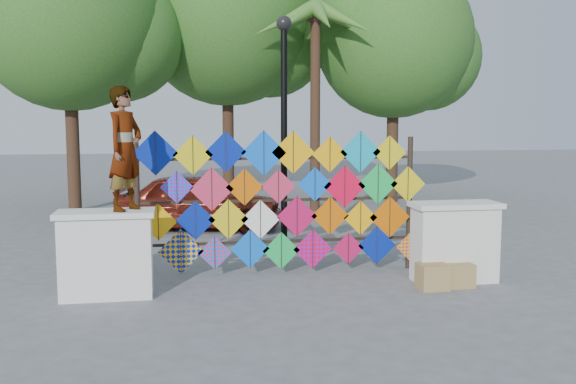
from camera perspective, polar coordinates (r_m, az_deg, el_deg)
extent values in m
plane|color=gray|center=(10.17, -0.13, -8.30)|extent=(80.00, 80.00, 0.00)
cube|color=white|center=(9.75, -15.84, -5.58)|extent=(1.30, 0.55, 1.20)
cube|color=white|center=(9.64, -15.95, -1.85)|extent=(1.40, 0.65, 0.08)
cube|color=white|center=(10.64, 14.58, -4.54)|extent=(1.30, 0.55, 1.20)
cube|color=white|center=(10.54, 14.68, -1.12)|extent=(1.40, 0.65, 0.08)
cylinder|color=black|center=(10.61, -13.23, -1.52)|extent=(0.09, 0.09, 2.30)
cylinder|color=black|center=(11.31, 10.72, -0.97)|extent=(0.09, 0.09, 2.30)
cube|color=black|center=(10.82, -0.86, -4.41)|extent=(4.60, 0.04, 0.04)
cube|color=black|center=(10.71, -0.87, -0.73)|extent=(4.60, 0.04, 0.04)
cube|color=black|center=(10.64, -0.87, 3.01)|extent=(4.60, 0.04, 0.04)
cube|color=#061F9F|center=(10.45, -11.72, 3.41)|extent=(0.72, 0.01, 0.72)
cube|color=black|center=(10.44, -11.72, 3.40)|extent=(0.01, 0.01, 0.71)
cube|color=yellow|center=(10.45, -8.46, 3.27)|extent=(0.65, 0.01, 0.65)
cube|color=black|center=(10.44, -8.45, 3.26)|extent=(0.01, 0.01, 0.63)
cube|color=#061F9F|center=(10.47, -5.56, 3.57)|extent=(0.67, 0.01, 0.67)
cube|color=black|center=(10.46, -5.55, 3.57)|extent=(0.01, 0.01, 0.66)
cube|color=blue|center=(10.54, -2.16, 3.49)|extent=(0.75, 0.01, 0.75)
cube|color=black|center=(10.53, -2.16, 3.49)|extent=(0.01, 0.01, 0.74)
cube|color=#FFAF0A|center=(10.62, 0.46, 3.55)|extent=(0.72, 0.01, 0.72)
cube|color=black|center=(10.61, 0.47, 3.54)|extent=(0.01, 0.01, 0.71)
cube|color=#FFAF0A|center=(10.75, 3.74, 3.36)|extent=(0.61, 0.01, 0.61)
cube|color=black|center=(10.74, 3.76, 3.35)|extent=(0.01, 0.01, 0.60)
cube|color=#0CA9CA|center=(10.88, 6.46, 3.57)|extent=(0.71, 0.01, 0.71)
cube|color=black|center=(10.87, 6.48, 3.57)|extent=(0.01, 0.01, 0.70)
cube|color=yellow|center=(11.04, 9.01, 3.47)|extent=(0.59, 0.01, 0.59)
cube|color=black|center=(11.03, 9.03, 3.46)|extent=(0.01, 0.01, 0.58)
cube|color=blue|center=(10.45, -9.85, 0.42)|extent=(0.53, 0.01, 0.53)
cube|color=black|center=(10.43, -9.85, 0.42)|extent=(0.01, 0.01, 0.52)
cube|color=#D22D53|center=(10.47, -6.80, 0.23)|extent=(0.72, 0.01, 0.72)
cube|color=black|center=(10.45, -6.79, 0.23)|extent=(0.01, 0.01, 0.71)
cube|color=#D85F06|center=(10.50, -3.89, 0.44)|extent=(0.61, 0.01, 0.61)
cube|color=black|center=(10.49, -3.89, 0.43)|extent=(0.01, 0.01, 0.60)
cube|color=#D22D53|center=(10.58, -0.86, 0.49)|extent=(0.57, 0.01, 0.57)
cube|color=black|center=(10.57, -0.85, 0.49)|extent=(0.01, 0.01, 0.56)
cube|color=blue|center=(10.69, 2.40, 0.69)|extent=(0.58, 0.01, 0.58)
cube|color=black|center=(10.68, 2.42, 0.68)|extent=(0.01, 0.01, 0.57)
cube|color=red|center=(10.82, 5.06, 0.47)|extent=(0.72, 0.01, 0.72)
cube|color=black|center=(10.80, 5.08, 0.47)|extent=(0.01, 0.01, 0.71)
cube|color=green|center=(10.98, 8.00, 0.72)|extent=(0.70, 0.01, 0.70)
cube|color=black|center=(10.97, 8.02, 0.72)|extent=(0.01, 0.01, 0.69)
cube|color=yellow|center=(11.15, 10.61, 0.68)|extent=(0.62, 0.01, 0.62)
cube|color=black|center=(11.14, 10.63, 0.68)|extent=(0.01, 0.01, 0.61)
cube|color=#FFAF0A|center=(10.48, -11.46, -2.65)|extent=(0.60, 0.01, 0.60)
cube|color=black|center=(10.47, -11.46, -2.66)|extent=(0.01, 0.01, 0.59)
cube|color=#061F9F|center=(10.48, -8.22, -2.52)|extent=(0.64, 0.01, 0.64)
cube|color=black|center=(10.47, -8.21, -2.53)|extent=(0.01, 0.01, 0.63)
cube|color=yellow|center=(10.51, -5.31, -2.42)|extent=(0.66, 0.01, 0.66)
cube|color=black|center=(10.50, -5.31, -2.43)|extent=(0.01, 0.01, 0.65)
cube|color=white|center=(10.57, -2.46, -2.45)|extent=(0.65, 0.01, 0.65)
cube|color=black|center=(10.55, -2.46, -2.46)|extent=(0.01, 0.01, 0.64)
cube|color=#C1124E|center=(10.66, 0.81, -2.19)|extent=(0.69, 0.01, 0.69)
cube|color=black|center=(10.64, 0.82, -2.20)|extent=(0.01, 0.01, 0.68)
cube|color=#D85F06|center=(10.78, 3.76, -2.13)|extent=(0.65, 0.01, 0.65)
cube|color=black|center=(10.76, 3.78, -2.14)|extent=(0.01, 0.01, 0.63)
cube|color=#FFAF0A|center=(10.92, 6.47, -2.30)|extent=(0.59, 0.01, 0.59)
cube|color=black|center=(10.91, 6.48, -2.31)|extent=(0.01, 0.01, 0.58)
cube|color=#D85F06|center=(11.08, 9.02, -2.22)|extent=(0.72, 0.01, 0.72)
cube|color=black|center=(11.06, 9.04, -2.23)|extent=(0.01, 0.01, 0.70)
cube|color=#FFAF0A|center=(10.53, -9.50, -5.24)|extent=(0.74, 0.01, 0.74)
cube|color=black|center=(10.51, -9.50, -5.25)|extent=(0.01, 0.01, 0.73)
cube|color=#D22D53|center=(10.55, -6.52, -5.40)|extent=(0.56, 0.01, 0.56)
cube|color=black|center=(10.54, -6.52, -5.41)|extent=(0.01, 0.01, 0.55)
cube|color=blue|center=(10.59, -3.39, -5.08)|extent=(0.65, 0.01, 0.65)
cube|color=black|center=(10.58, -3.38, -5.09)|extent=(0.01, 0.01, 0.63)
cube|color=green|center=(10.67, -0.60, -5.24)|extent=(0.63, 0.01, 0.63)
cube|color=black|center=(10.66, -0.59, -5.25)|extent=(0.01, 0.01, 0.62)
cube|color=purple|center=(10.77, 2.21, -5.08)|extent=(0.66, 0.01, 0.66)
cube|color=black|center=(10.75, 2.22, -5.10)|extent=(0.01, 0.01, 0.65)
cube|color=#C1124E|center=(10.91, 5.38, -5.00)|extent=(0.54, 0.01, 0.54)
cube|color=black|center=(10.90, 5.40, -5.02)|extent=(0.01, 0.01, 0.53)
cube|color=#061F9F|center=(11.05, 7.90, -4.71)|extent=(0.66, 0.01, 0.66)
cube|color=black|center=(11.04, 7.92, -4.72)|extent=(0.01, 0.01, 0.65)
cube|color=yellow|center=(11.26, 10.93, -4.80)|extent=(0.56, 0.01, 0.56)
cube|color=black|center=(11.25, 10.95, -4.81)|extent=(0.01, 0.01, 0.55)
cylinder|color=#482E1F|center=(18.91, -18.58, 4.13)|extent=(0.36, 0.36, 3.85)
sphere|color=#1C551A|center=(19.11, -18.97, 14.63)|extent=(5.20, 5.20, 5.20)
sphere|color=#1C551A|center=(19.19, -14.83, 13.16)|extent=(3.64, 3.64, 3.64)
cylinder|color=#482E1F|center=(20.76, -5.34, 5.01)|extent=(0.36, 0.36, 4.12)
sphere|color=#1C551A|center=(21.00, -5.45, 15.27)|extent=(5.60, 5.60, 5.60)
sphere|color=#1C551A|center=(21.38, -1.65, 13.62)|extent=(3.92, 3.92, 3.92)
cylinder|color=#482E1F|center=(20.33, 9.25, 4.14)|extent=(0.36, 0.36, 3.58)
sphere|color=#1C551A|center=(20.46, 9.42, 13.21)|extent=(4.80, 4.80, 4.80)
sphere|color=#1C551A|center=(21.11, 12.26, 11.63)|extent=(3.36, 3.36, 3.36)
sphere|color=#1C551A|center=(20.04, 6.96, 14.78)|extent=(3.12, 3.12, 3.12)
cylinder|color=#482E1F|center=(18.11, 2.43, 6.99)|extent=(0.28, 0.28, 5.50)
sphere|color=#482E1F|center=(18.34, 2.47, 15.61)|extent=(0.60, 0.60, 0.60)
cone|color=#477727|center=(18.51, 5.28, 14.72)|extent=(1.82, 0.44, 1.16)
cone|color=#477727|center=(19.06, 3.97, 14.50)|extent=(1.60, 1.60, 1.16)
cone|color=#477727|center=(19.17, 1.87, 14.46)|extent=(0.44, 1.82, 1.16)
cone|color=#477727|center=(18.80, 0.08, 14.62)|extent=(1.60, 1.60, 1.16)
cone|color=#477727|center=(18.13, -0.41, 14.92)|extent=(1.82, 0.44, 1.16)
cone|color=#477727|center=(17.56, 0.83, 15.20)|extent=(1.60, 1.60, 1.16)
cone|color=#477727|center=(17.43, 3.13, 15.25)|extent=(0.44, 1.82, 1.16)
cone|color=#477727|center=(17.84, 4.99, 15.04)|extent=(1.60, 1.60, 1.16)
imported|color=#99999E|center=(9.52, -14.29, 3.76)|extent=(0.72, 0.78, 1.79)
imported|color=maroon|center=(15.28, -7.91, -0.81)|extent=(4.14, 2.30, 1.33)
cylinder|color=black|center=(11.86, -0.36, 4.10)|extent=(0.12, 0.12, 4.20)
sphere|color=black|center=(11.98, -0.36, 14.77)|extent=(0.28, 0.28, 0.28)
cube|color=#A0884D|center=(10.17, 12.73, -7.33)|extent=(0.44, 0.39, 0.39)
cube|color=#A0884D|center=(10.42, 14.84, -7.12)|extent=(0.44, 0.40, 0.37)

